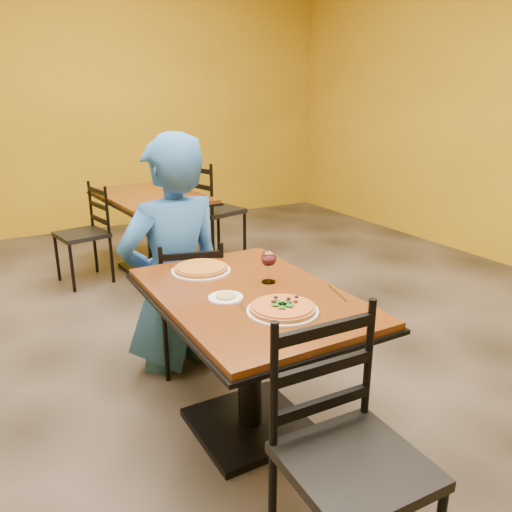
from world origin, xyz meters
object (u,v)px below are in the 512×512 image
diner (173,254)px  wine_glass (269,265)px  pizza_far (201,268)px  table_main (250,330)px  pizza_main (283,308)px  table_second (152,214)px  chair_main_far (190,302)px  plate_main (283,311)px  chair_main_near (355,467)px  chair_second_right (215,211)px  plate_far (201,271)px  chair_second_left (82,235)px  side_plate (226,298)px

diner → wine_glass: 0.79m
pizza_far → wine_glass: bearing=-53.2°
table_main → pizza_main: pizza_main is taller
wine_glass → table_second: bearing=84.9°
chair_main_far → plate_main: (0.02, -1.02, 0.34)m
chair_main_near → diner: diner is taller
table_main → pizza_main: 0.34m
chair_second_right → pizza_main: 3.04m
pizza_main → plate_far: size_ratio=0.92×
pizza_main → wine_glass: 0.37m
plate_far → chair_second_right: bearing=63.3°
chair_second_right → diner: diner is taller
plate_far → chair_main_near: bearing=-91.2°
chair_second_right → plate_main: size_ratio=3.30×
pizza_main → table_second: bearing=82.8°
table_second → table_main: bearing=-98.2°
chair_main_far → plate_far: bearing=93.6°
table_second → chair_second_left: size_ratio=1.48×
chair_main_far → chair_main_near: bearing=101.9°
chair_main_near → pizza_main: 0.72m
plate_main → pizza_far: bearing=98.6°
table_second → wine_glass: size_ratio=7.25×
side_plate → pizza_main: bearing=-59.6°
wine_glass → chair_second_right: bearing=70.7°
plate_far → pizza_far: size_ratio=1.11×
chair_main_near → plate_far: 1.32m
wine_glass → side_plate: bearing=-162.9°
table_second → wine_glass: (-0.23, -2.52, 0.28)m
chair_main_near → chair_second_right: (1.14, 3.50, 0.03)m
chair_main_near → side_plate: (-0.02, 0.89, 0.27)m
table_main → diner: (-0.07, 0.82, 0.16)m
chair_second_right → pizza_far: size_ratio=3.65×
side_plate → wine_glass: (0.28, 0.09, 0.08)m
pizza_far → wine_glass: (0.23, -0.31, 0.07)m
plate_far → wine_glass: (0.23, -0.31, 0.08)m
chair_main_far → plate_far: chair_main_far is taller
table_main → chair_second_right: 2.79m
plate_far → pizza_far: bearing=-90.0°
plate_main → wine_glass: size_ratio=1.72×
diner → pizza_main: bearing=88.3°
plate_far → side_plate: (-0.05, -0.39, 0.00)m
chair_second_right → wine_glass: (-0.88, -2.52, 0.33)m
chair_main_near → wine_glass: chair_main_near is taller
pizza_far → wine_glass: wine_glass is taller
pizza_main → chair_main_near: bearing=-100.9°
side_plate → wine_glass: wine_glass is taller
wine_glass → pizza_far: bearing=126.8°
table_second → chair_main_far: chair_main_far is taller
chair_main_near → wine_glass: (0.26, 0.98, 0.36)m
chair_main_far → plate_main: size_ratio=2.70×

